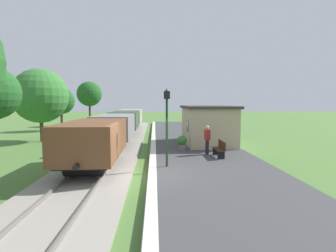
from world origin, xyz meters
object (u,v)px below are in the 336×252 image
(potted_planter, at_px, (182,142))
(lamp_post_near, at_px, (167,113))
(tree_field_left, at_px, (61,101))
(tree_trackside_far, at_px, (40,96))
(tree_field_distant, at_px, (89,94))
(person_waiting, at_px, (207,139))
(bench_near_hut, at_px, (220,148))
(freight_train, at_px, (120,125))
(station_hut, at_px, (207,124))

(potted_planter, distance_m, lamp_post_near, 5.00)
(potted_planter, height_order, tree_field_left, tree_field_left)
(potted_planter, height_order, tree_trackside_far, tree_trackside_far)
(potted_planter, distance_m, tree_field_distant, 24.10)
(person_waiting, distance_m, lamp_post_near, 4.08)
(tree_field_distant, bearing_deg, bench_near_hut, -61.52)
(freight_train, height_order, station_hut, station_hut)
(person_waiting, relative_size, tree_field_distant, 0.28)
(freight_train, xyz_separation_m, bench_near_hut, (6.54, -8.12, -0.68))
(station_hut, bearing_deg, tree_trackside_far, 166.22)
(tree_trackside_far, bearing_deg, freight_train, -0.20)
(freight_train, relative_size, tree_trackside_far, 4.29)
(person_waiting, xyz_separation_m, lamp_post_near, (-2.50, -2.80, 1.62))
(person_waiting, bearing_deg, tree_trackside_far, -41.77)
(station_hut, xyz_separation_m, tree_trackside_far, (-13.35, 3.28, 2.15))
(freight_train, bearing_deg, tree_field_left, 131.76)
(freight_train, distance_m, person_waiting, 9.50)
(bench_near_hut, bearing_deg, tree_field_distant, 118.48)
(potted_planter, relative_size, tree_field_distant, 0.15)
(freight_train, relative_size, tree_field_left, 5.23)
(station_hut, distance_m, lamp_post_near, 7.77)
(tree_field_distant, bearing_deg, tree_field_left, -104.53)
(tree_field_distant, bearing_deg, freight_train, -68.01)
(potted_planter, bearing_deg, person_waiting, -50.29)
(station_hut, xyz_separation_m, bench_near_hut, (-0.26, -4.87, -0.93))
(potted_planter, bearing_deg, tree_field_left, 130.62)
(freight_train, bearing_deg, person_waiting, -51.01)
(freight_train, bearing_deg, bench_near_hut, -51.16)
(lamp_post_near, bearing_deg, freight_train, 108.87)
(tree_trackside_far, bearing_deg, bench_near_hut, -31.88)
(lamp_post_near, bearing_deg, tree_trackside_far, 134.53)
(bench_near_hut, height_order, tree_field_distant, tree_field_distant)
(bench_near_hut, distance_m, lamp_post_near, 4.23)
(potted_planter, bearing_deg, freight_train, 128.79)
(freight_train, bearing_deg, tree_trackside_far, 179.80)
(person_waiting, bearing_deg, lamp_post_near, 37.07)
(person_waiting, height_order, tree_field_distant, tree_field_distant)
(lamp_post_near, bearing_deg, tree_field_left, 120.89)
(lamp_post_near, bearing_deg, tree_field_distant, 110.77)
(lamp_post_near, bearing_deg, station_hut, 64.38)
(tree_trackside_far, bearing_deg, lamp_post_near, -45.47)
(freight_train, bearing_deg, tree_field_distant, 111.99)
(lamp_post_near, distance_m, tree_trackside_far, 14.34)
(person_waiting, height_order, potted_planter, person_waiting)
(station_hut, height_order, tree_field_left, tree_field_left)
(freight_train, xyz_separation_m, tree_field_distant, (-6.22, 15.40, 3.03))
(bench_near_hut, xyz_separation_m, person_waiting, (-0.57, 0.74, 0.46))
(potted_planter, height_order, tree_field_distant, tree_field_distant)
(tree_trackside_far, bearing_deg, station_hut, -13.78)
(bench_near_hut, distance_m, tree_field_distant, 27.02)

